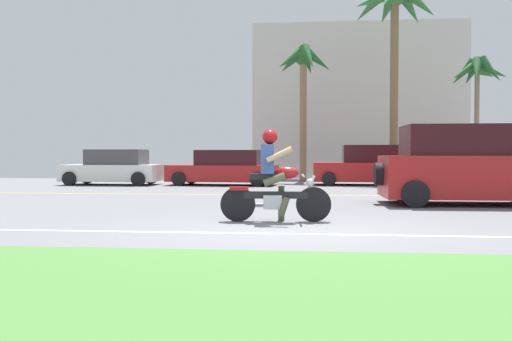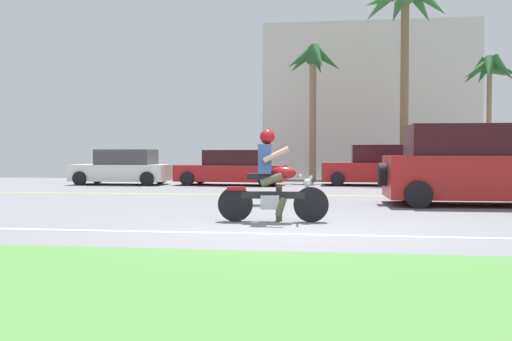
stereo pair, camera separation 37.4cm
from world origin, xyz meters
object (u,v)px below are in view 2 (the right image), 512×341
(suv_nearby, at_px, (476,166))
(palm_tree_1, at_px, (490,75))
(palm_tree_0, at_px, (313,70))
(palm_tree_2, at_px, (405,9))
(motorcyclist, at_px, (272,183))
(parked_car_0, at_px, (123,168))
(parked_car_1, at_px, (233,169))
(parked_car_2, at_px, (380,167))

(suv_nearby, relative_size, palm_tree_1, 0.83)
(palm_tree_0, xyz_separation_m, palm_tree_2, (3.94, -0.68, 2.44))
(motorcyclist, relative_size, suv_nearby, 0.45)
(parked_car_0, bearing_deg, suv_nearby, -32.19)
(motorcyclist, xyz_separation_m, parked_car_1, (-2.78, 11.62, -0.05))
(palm_tree_1, bearing_deg, palm_tree_2, -168.28)
(parked_car_1, bearing_deg, palm_tree_0, 45.72)
(motorcyclist, distance_m, palm_tree_2, 16.23)
(motorcyclist, xyz_separation_m, palm_tree_0, (0.33, 14.80, 4.32))
(motorcyclist, distance_m, parked_car_1, 11.95)
(parked_car_0, xyz_separation_m, palm_tree_2, (11.60, 2.72, 6.81))
(parked_car_0, distance_m, parked_car_1, 4.56)
(motorcyclist, relative_size, parked_car_1, 0.46)
(palm_tree_0, xyz_separation_m, palm_tree_1, (7.67, 0.09, -0.36))
(suv_nearby, height_order, parked_car_0, suv_nearby)
(parked_car_1, distance_m, palm_tree_2, 10.12)
(suv_nearby, xyz_separation_m, parked_car_2, (-1.53, 8.39, -0.20))
(motorcyclist, distance_m, palm_tree_0, 15.43)
(suv_nearby, xyz_separation_m, parked_car_0, (-11.94, 7.52, -0.28))
(suv_nearby, xyz_separation_m, palm_tree_1, (3.38, 11.01, 3.74))
(suv_nearby, distance_m, palm_tree_1, 12.11)
(parked_car_1, distance_m, palm_tree_0, 6.24)
(motorcyclist, xyz_separation_m, parked_car_2, (3.08, 12.27, 0.03))
(motorcyclist, distance_m, parked_car_0, 13.55)
(motorcyclist, bearing_deg, parked_car_1, 103.44)
(suv_nearby, relative_size, palm_tree_0, 0.74)
(parked_car_0, height_order, palm_tree_2, palm_tree_2)
(suv_nearby, distance_m, parked_car_2, 8.53)
(suv_nearby, xyz_separation_m, parked_car_1, (-7.39, 7.74, -0.28))
(palm_tree_1, bearing_deg, palm_tree_0, -179.34)
(parked_car_1, height_order, palm_tree_1, palm_tree_1)
(suv_nearby, relative_size, parked_car_2, 1.03)
(palm_tree_0, bearing_deg, suv_nearby, -68.59)
(palm_tree_1, bearing_deg, motorcyclist, -118.23)
(palm_tree_1, bearing_deg, parked_car_1, -163.10)
(palm_tree_1, bearing_deg, parked_car_2, -151.93)
(suv_nearby, relative_size, parked_car_1, 1.03)
(suv_nearby, height_order, palm_tree_2, palm_tree_2)
(motorcyclist, bearing_deg, palm_tree_2, 73.16)
(motorcyclist, bearing_deg, suv_nearby, 40.10)
(suv_nearby, bearing_deg, palm_tree_0, 111.41)
(palm_tree_0, height_order, palm_tree_1, palm_tree_0)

